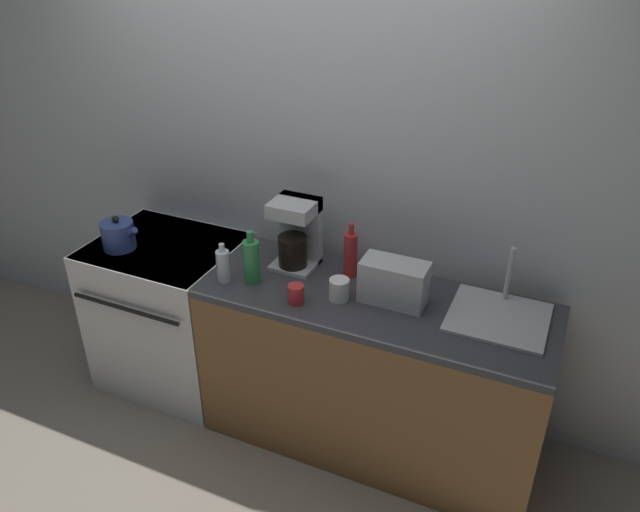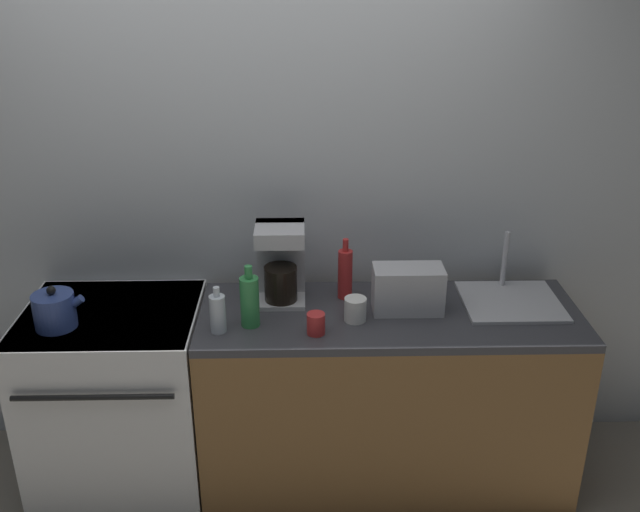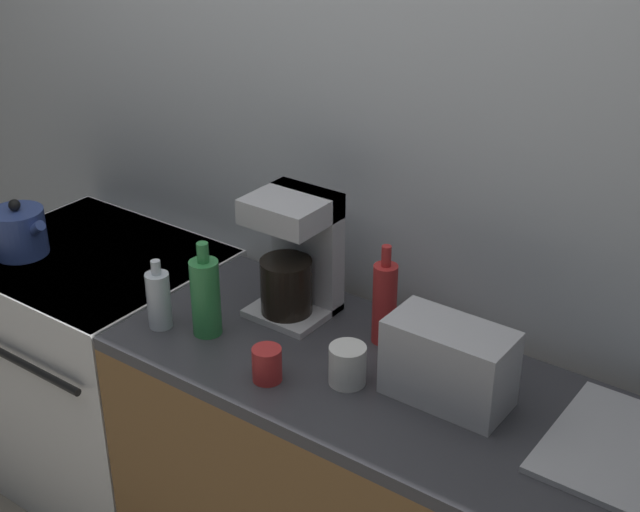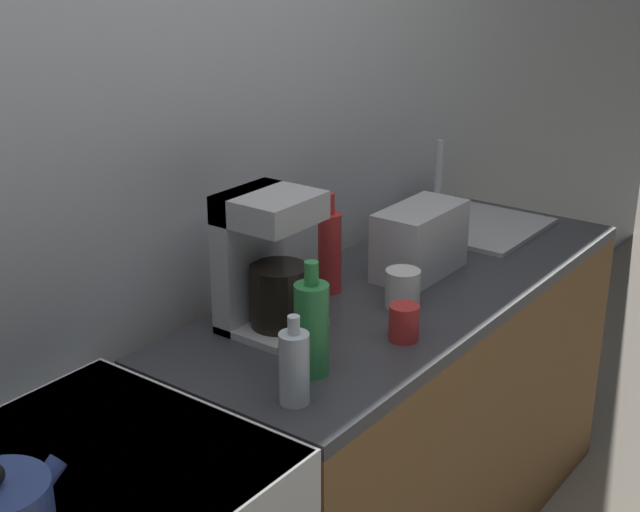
# 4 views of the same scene
# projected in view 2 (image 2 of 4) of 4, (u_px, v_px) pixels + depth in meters

# --- Properties ---
(wall_back) EXTENTS (8.00, 0.05, 2.60)m
(wall_back) POSITION_uv_depth(u_px,v_px,m) (256.00, 195.00, 3.31)
(wall_back) COLOR silver
(wall_back) RESTS_ON ground_plane
(stove) EXTENTS (0.77, 0.69, 0.89)m
(stove) POSITION_uv_depth(u_px,v_px,m) (120.00, 396.00, 3.29)
(stove) COLOR silver
(stove) RESTS_ON ground_plane
(counter_block) EXTENTS (1.67, 0.62, 0.89)m
(counter_block) POSITION_uv_depth(u_px,v_px,m) (386.00, 397.00, 3.30)
(counter_block) COLOR brown
(counter_block) RESTS_ON ground_plane
(kettle) EXTENTS (0.22, 0.17, 0.19)m
(kettle) POSITION_uv_depth(u_px,v_px,m) (55.00, 310.00, 2.97)
(kettle) COLOR #33478C
(kettle) RESTS_ON stove
(toaster) EXTENTS (0.30, 0.16, 0.20)m
(toaster) POSITION_uv_depth(u_px,v_px,m) (408.00, 289.00, 3.09)
(toaster) COLOR #BCBCC1
(toaster) RESTS_ON counter_block
(coffee_maker) EXTENTS (0.21, 0.21, 0.36)m
(coffee_maker) POSITION_uv_depth(u_px,v_px,m) (281.00, 262.00, 3.16)
(coffee_maker) COLOR #B7B7BC
(coffee_maker) RESTS_ON counter_block
(sink_tray) EXTENTS (0.43, 0.40, 0.28)m
(sink_tray) POSITION_uv_depth(u_px,v_px,m) (510.00, 299.00, 3.20)
(sink_tray) COLOR #B7B7BC
(sink_tray) RESTS_ON counter_block
(bottle_red) EXTENTS (0.07, 0.07, 0.29)m
(bottle_red) POSITION_uv_depth(u_px,v_px,m) (345.00, 273.00, 3.20)
(bottle_red) COLOR #B72828
(bottle_red) RESTS_ON counter_block
(bottle_green) EXTENTS (0.08, 0.08, 0.27)m
(bottle_green) POSITION_uv_depth(u_px,v_px,m) (250.00, 301.00, 2.97)
(bottle_green) COLOR #338C47
(bottle_green) RESTS_ON counter_block
(bottle_clear) EXTENTS (0.07, 0.07, 0.20)m
(bottle_clear) POSITION_uv_depth(u_px,v_px,m) (218.00, 313.00, 2.93)
(bottle_clear) COLOR silver
(bottle_clear) RESTS_ON counter_block
(cup_white) EXTENTS (0.09, 0.09, 0.10)m
(cup_white) POSITION_uv_depth(u_px,v_px,m) (355.00, 309.00, 3.03)
(cup_white) COLOR white
(cup_white) RESTS_ON counter_block
(cup_red) EXTENTS (0.08, 0.08, 0.09)m
(cup_red) POSITION_uv_depth(u_px,v_px,m) (316.00, 324.00, 2.93)
(cup_red) COLOR red
(cup_red) RESTS_ON counter_block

